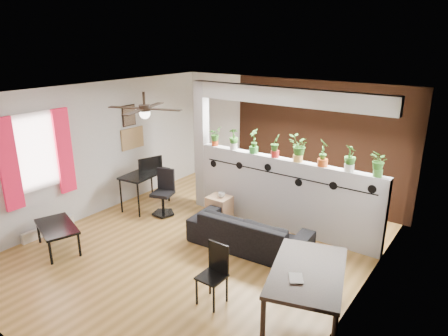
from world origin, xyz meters
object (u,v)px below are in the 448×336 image
cube_shelf (219,209)px  potted_plant_4 (298,148)px  coffee_table (57,228)px  ceiling_fan (145,110)px  office_chair (164,195)px  sofa (249,232)px  computer_desk (145,176)px  potted_plant_7 (379,163)px  potted_plant_2 (254,140)px  potted_plant_0 (215,136)px  folding_chair (215,268)px  potted_plant_3 (275,145)px  potted_plant_6 (350,157)px  cup (221,195)px  potted_plant_1 (234,138)px  dining_table (307,276)px  potted_plant_5 (323,152)px

cube_shelf → potted_plant_4: bearing=17.5°
coffee_table → ceiling_fan: bearing=45.5°
potted_plant_4 → office_chair: potted_plant_4 is taller
sofa → computer_desk: bearing=-8.4°
potted_plant_7 → office_chair: bearing=-167.7°
potted_plant_2 → computer_desk: potted_plant_2 is taller
sofa → potted_plant_0: bearing=-38.4°
folding_chair → office_chair: bearing=147.0°
potted_plant_3 → office_chair: size_ratio=0.46×
potted_plant_3 → coffee_table: size_ratio=0.40×
potted_plant_2 → office_chair: 2.13m
potted_plant_6 → computer_desk: bearing=-168.7°
potted_plant_6 → cup: size_ratio=3.42×
cube_shelf → potted_plant_1: bearing=88.6°
ceiling_fan → sofa: size_ratio=0.61×
potted_plant_6 → office_chair: bearing=-166.1°
cup → office_chair: 1.23m
folding_chair → potted_plant_3: bearing=101.5°
potted_plant_7 → potted_plant_1: bearing=-180.0°
potted_plant_0 → potted_plant_3: 1.35m
potted_plant_6 → potted_plant_3: bearing=180.0°
potted_plant_1 → potted_plant_7: 2.71m
sofa → dining_table: dining_table is taller
coffee_table → cube_shelf: bearing=57.3°
sofa → office_chair: bearing=-8.3°
cube_shelf → office_chair: size_ratio=0.56×
potted_plant_0 → cube_shelf: size_ratio=0.74×
computer_desk → folding_chair: (3.09, -1.68, -0.18)m
cup → office_chair: bearing=-162.7°
potted_plant_5 → dining_table: size_ratio=0.30×
sofa → coffee_table: bearing=32.6°
potted_plant_3 → coffee_table: (-2.46, -2.91, -1.18)m
cup → potted_plant_5: bearing=15.1°
potted_plant_0 → potted_plant_5: 2.26m
potted_plant_1 → cup: potted_plant_1 is taller
ceiling_fan → potted_plant_4: size_ratio=2.56×
potted_plant_6 → cup: potted_plant_6 is taller
potted_plant_2 → potted_plant_6: 1.81m
potted_plant_2 → cup: potted_plant_2 is taller
potted_plant_0 → potted_plant_1: (0.45, 0.00, 0.01)m
sofa → potted_plant_1: bearing=-48.8°
potted_plant_4 → computer_desk: (-3.04, -0.79, -0.92)m
office_chair → coffee_table: size_ratio=0.86×
potted_plant_4 → dining_table: 2.66m
potted_plant_5 → office_chair: 3.26m
potted_plant_2 → potted_plant_3: (0.45, 0.00, -0.02)m
potted_plant_5 → potted_plant_0: bearing=-180.0°
potted_plant_6 → dining_table: potted_plant_6 is taller
sofa → dining_table: (1.58, -1.19, 0.39)m
potted_plant_7 → office_chair: 4.08m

